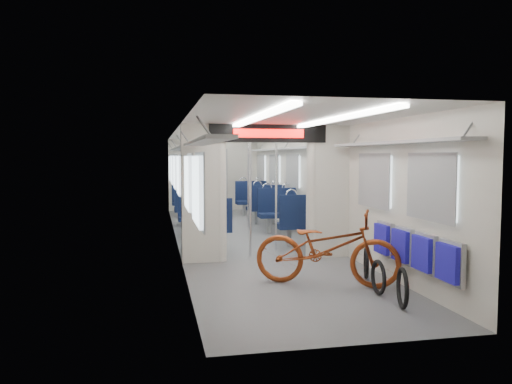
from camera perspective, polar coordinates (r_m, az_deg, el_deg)
carriage at (r=10.19m, az=-0.87°, el=2.61°), size 12.00×12.02×2.31m
bicycle at (r=6.93m, az=8.07°, el=-6.33°), size 2.08×1.49×1.04m
flip_bench at (r=6.73m, az=17.48°, el=-6.27°), size 0.12×2.09×0.49m
bike_hoop_a at (r=6.13m, az=16.39°, el=-10.71°), size 0.18×0.48×0.49m
bike_hoop_b at (r=6.65m, az=13.81°, el=-9.65°), size 0.08×0.46×0.45m
bike_hoop_c at (r=7.46m, az=12.47°, el=-8.10°), size 0.20×0.45×0.46m
seat_bay_near_left at (r=10.24m, az=-6.13°, el=-2.78°), size 0.91×2.09×1.10m
seat_bay_near_right at (r=10.74m, az=3.76°, el=-2.35°), size 0.94×2.21×1.14m
seat_bay_far_left at (r=13.79m, az=-7.52°, el=-0.94°), size 0.94×2.21×1.14m
seat_bay_far_right at (r=13.89m, az=0.25°, el=-0.86°), size 0.94×2.23×1.15m
stanchion_near_left at (r=8.76m, az=-0.65°, el=0.06°), size 0.04×0.04×2.30m
stanchion_near_right at (r=9.31m, az=2.31°, el=0.30°), size 0.04×0.04×2.30m
stanchion_far_left at (r=12.41m, az=-4.17°, el=1.25°), size 0.04×0.04×2.30m
stanchion_far_right at (r=12.35m, az=-0.88°, el=1.24°), size 0.04×0.04×2.30m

